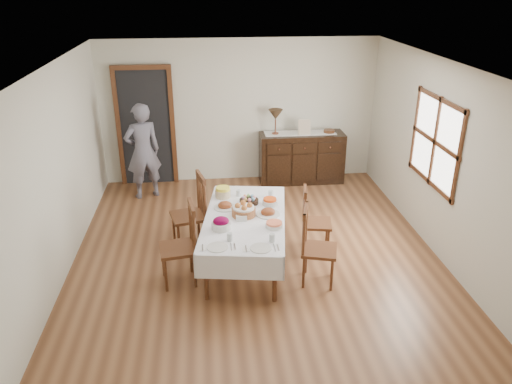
{
  "coord_description": "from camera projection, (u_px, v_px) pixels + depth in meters",
  "views": [
    {
      "loc": [
        -0.63,
        -5.91,
        3.58
      ],
      "look_at": [
        0.0,
        0.1,
        0.95
      ],
      "focal_mm": 35.0,
      "sensor_mm": 36.0,
      "label": 1
    }
  ],
  "objects": [
    {
      "name": "sideboard",
      "position": [
        301.0,
        158.0,
        9.28
      ],
      "size": [
        1.55,
        0.56,
        0.93
      ],
      "color": "black",
      "rests_on": "ground"
    },
    {
      "name": "beet_bowl",
      "position": [
        221.0,
        224.0,
        6.15
      ],
      "size": [
        0.24,
        0.24,
        0.16
      ],
      "color": "silver",
      "rests_on": "dining_table"
    },
    {
      "name": "chair_right_far",
      "position": [
        313.0,
        220.0,
        6.89
      ],
      "size": [
        0.46,
        0.46,
        0.95
      ],
      "rotation": [
        0.0,
        0.0,
        1.4
      ],
      "color": "#4F2B17",
      "rests_on": "ground"
    },
    {
      "name": "ham_platter_b",
      "position": [
        268.0,
        213.0,
        6.53
      ],
      "size": [
        0.31,
        0.31,
        0.11
      ],
      "color": "silver",
      "rests_on": "dining_table"
    },
    {
      "name": "ground",
      "position": [
        257.0,
        258.0,
        6.88
      ],
      "size": [
        6.0,
        6.0,
        0.0
      ],
      "primitive_type": "plane",
      "color": "brown"
    },
    {
      "name": "setting_left",
      "position": [
        221.0,
        244.0,
        5.79
      ],
      "size": [
        0.44,
        0.31,
        0.1
      ],
      "color": "silver",
      "rests_on": "dining_table"
    },
    {
      "name": "ham_platter_a",
      "position": [
        225.0,
        206.0,
        6.72
      ],
      "size": [
        0.31,
        0.31,
        0.11
      ],
      "color": "silver",
      "rests_on": "dining_table"
    },
    {
      "name": "glass_far_b",
      "position": [
        271.0,
        194.0,
        7.05
      ],
      "size": [
        0.07,
        0.07,
        0.09
      ],
      "color": "silver",
      "rests_on": "dining_table"
    },
    {
      "name": "pineapple_bowl",
      "position": [
        223.0,
        192.0,
        7.03
      ],
      "size": [
        0.22,
        0.22,
        0.15
      ],
      "color": "#C9B486",
      "rests_on": "dining_table"
    },
    {
      "name": "picture_frame",
      "position": [
        304.0,
        127.0,
        8.98
      ],
      "size": [
        0.22,
        0.08,
        0.28
      ],
      "color": "tan",
      "rests_on": "sideboard"
    },
    {
      "name": "casserole_dish",
      "position": [
        274.0,
        225.0,
        6.2
      ],
      "size": [
        0.22,
        0.22,
        0.07
      ],
      "color": "silver",
      "rests_on": "dining_table"
    },
    {
      "name": "chair_left_near",
      "position": [
        182.0,
        244.0,
        6.16
      ],
      "size": [
        0.5,
        0.5,
        1.06
      ],
      "rotation": [
        0.0,
        0.0,
        -1.42
      ],
      "color": "#4F2B17",
      "rests_on": "ground"
    },
    {
      "name": "dining_table",
      "position": [
        245.0,
        222.0,
        6.54
      ],
      "size": [
        1.33,
        2.16,
        0.7
      ],
      "rotation": [
        0.0,
        0.0,
        -0.15
      ],
      "color": "white",
      "rests_on": "ground"
    },
    {
      "name": "runner",
      "position": [
        300.0,
        133.0,
        9.13
      ],
      "size": [
        1.3,
        0.35,
        0.01
      ],
      "color": "white",
      "rests_on": "sideboard"
    },
    {
      "name": "setting_right",
      "position": [
        264.0,
        245.0,
        5.77
      ],
      "size": [
        0.44,
        0.31,
        0.1
      ],
      "color": "silver",
      "rests_on": "dining_table"
    },
    {
      "name": "chair_left_far",
      "position": [
        192.0,
        212.0,
        6.97
      ],
      "size": [
        0.55,
        0.55,
        1.09
      ],
      "rotation": [
        0.0,
        0.0,
        -1.33
      ],
      "color": "#4F2B17",
      "rests_on": "ground"
    },
    {
      "name": "chair_right_near",
      "position": [
        315.0,
        245.0,
        6.16
      ],
      "size": [
        0.52,
        0.52,
        1.02
      ],
      "rotation": [
        0.0,
        0.0,
        1.3
      ],
      "color": "#4F2B17",
      "rests_on": "ground"
    },
    {
      "name": "butter_dish",
      "position": [
        241.0,
        218.0,
        6.38
      ],
      "size": [
        0.15,
        0.11,
        0.07
      ],
      "color": "silver",
      "rests_on": "dining_table"
    },
    {
      "name": "room_shell",
      "position": [
        243.0,
        135.0,
        6.6
      ],
      "size": [
        5.02,
        6.02,
        2.65
      ],
      "color": "silver",
      "rests_on": "ground"
    },
    {
      "name": "table_lamp",
      "position": [
        276.0,
        115.0,
        8.92
      ],
      "size": [
        0.26,
        0.26,
        0.46
      ],
      "color": "brown",
      "rests_on": "sideboard"
    },
    {
      "name": "bread_basket",
      "position": [
        244.0,
        211.0,
        6.49
      ],
      "size": [
        0.31,
        0.31,
        0.18
      ],
      "color": "brown",
      "rests_on": "dining_table"
    },
    {
      "name": "carrot_bowl",
      "position": [
        270.0,
        202.0,
        6.81
      ],
      "size": [
        0.21,
        0.21,
        0.09
      ],
      "color": "silver",
      "rests_on": "dining_table"
    },
    {
      "name": "egg_basket",
      "position": [
        249.0,
        201.0,
        6.86
      ],
      "size": [
        0.27,
        0.27,
        0.11
      ],
      "color": "black",
      "rests_on": "dining_table"
    },
    {
      "name": "deco_bowl",
      "position": [
        329.0,
        131.0,
        9.13
      ],
      "size": [
        0.2,
        0.2,
        0.06
      ],
      "color": "#4F2B17",
      "rests_on": "sideboard"
    },
    {
      "name": "person",
      "position": [
        143.0,
        148.0,
        8.46
      ],
      "size": [
        0.65,
        0.54,
        1.78
      ],
      "primitive_type": "imported",
      "rotation": [
        0.0,
        0.0,
        3.52
      ],
      "color": "slate",
      "rests_on": "ground"
    },
    {
      "name": "glass_far_a",
      "position": [
        239.0,
        193.0,
        7.08
      ],
      "size": [
        0.07,
        0.07,
        0.09
      ],
      "color": "silver",
      "rests_on": "dining_table"
    }
  ]
}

